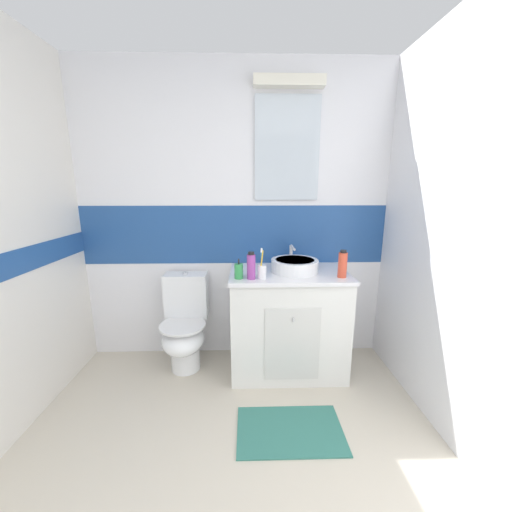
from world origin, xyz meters
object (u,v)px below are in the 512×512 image
Objects in this scene: toothbrush_cup at (262,271)px; toilet at (185,326)px; shampoo_bottle_tall at (343,264)px; mouthwash_bottle at (251,266)px; sink_basin at (295,265)px; soap_dispenser at (239,271)px.

toilet is at bearing 159.61° from toothbrush_cup.
toothbrush_cup is at bearing -177.87° from shampoo_bottle_tall.
shampoo_bottle_tall is 0.67m from mouthwash_bottle.
sink_basin is at bearing 153.42° from shampoo_bottle_tall.
toilet is 3.50× the size of toothbrush_cup.
shampoo_bottle_tall reaches higher than sink_basin.
soap_dispenser is at bearing 175.82° from toothbrush_cup.
toilet is at bearing 156.91° from mouthwash_bottle.
mouthwash_bottle reaches higher than sink_basin.
mouthwash_bottle is at bearing -23.09° from toilet.
mouthwash_bottle is (0.09, -0.01, 0.04)m from soap_dispenser.
soap_dispenser is (0.46, -0.22, 0.54)m from toilet.
sink_basin reaches higher than soap_dispenser.
soap_dispenser is 0.73× the size of shampoo_bottle_tall.
soap_dispenser is at bearing -25.65° from toilet.
sink_basin is 0.52× the size of toilet.
toilet is at bearing 176.90° from sink_basin.
toilet is 0.87m from toothbrush_cup.
toilet is 0.83m from mouthwash_bottle.
sink_basin is 2.01× the size of shampoo_bottle_tall.
toothbrush_cup reaches higher than toilet.
shampoo_bottle_tall reaches higher than mouthwash_bottle.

